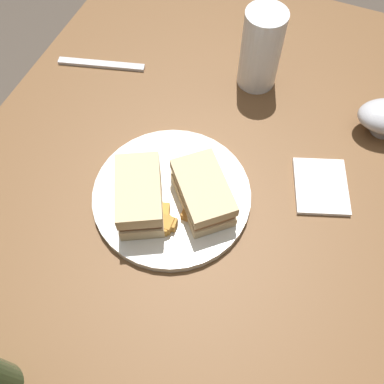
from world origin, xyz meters
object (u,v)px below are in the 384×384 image
(plate, at_px, (172,196))
(sandwich_half_left, at_px, (140,196))
(sandwich_half_right, at_px, (203,193))
(pint_glass, at_px, (260,54))
(napkin, at_px, (321,186))
(fork, at_px, (101,64))

(plate, bearing_deg, sandwich_half_left, 138.85)
(sandwich_half_right, height_order, pint_glass, pint_glass)
(pint_glass, bearing_deg, sandwich_half_right, -178.77)
(pint_glass, height_order, napkin, pint_glass)
(sandwich_half_left, relative_size, pint_glass, 0.87)
(sandwich_half_right, relative_size, napkin, 1.25)
(plate, xyz_separation_m, pint_glass, (0.31, -0.05, 0.06))
(sandwich_half_right, xyz_separation_m, napkin, (0.11, -0.18, -0.04))
(sandwich_half_right, distance_m, napkin, 0.21)
(pint_glass, bearing_deg, napkin, -137.05)
(fork, bearing_deg, napkin, 151.50)
(sandwich_half_right, distance_m, pint_glass, 0.31)
(fork, bearing_deg, pint_glass, 179.53)
(plate, xyz_separation_m, napkin, (0.12, -0.23, -0.00))
(napkin, bearing_deg, sandwich_half_right, 122.31)
(sandwich_half_right, bearing_deg, plate, 95.79)
(sandwich_half_left, distance_m, fork, 0.36)
(plate, height_order, napkin, plate)
(plate, relative_size, napkin, 2.44)
(pint_glass, xyz_separation_m, napkin, (-0.20, -0.18, -0.07))
(sandwich_half_right, distance_m, fork, 0.39)
(plate, bearing_deg, fork, 48.37)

